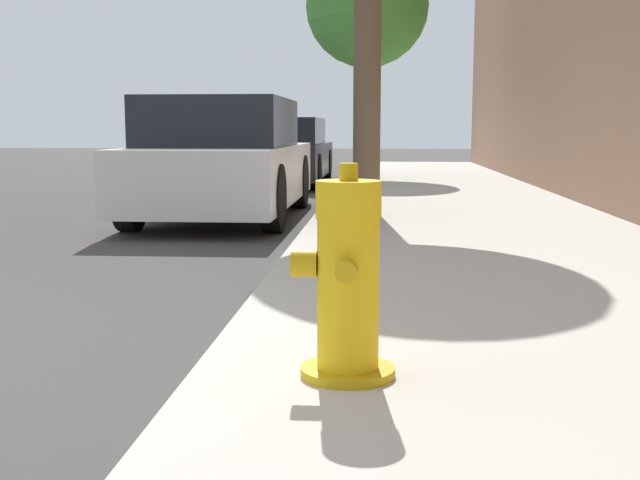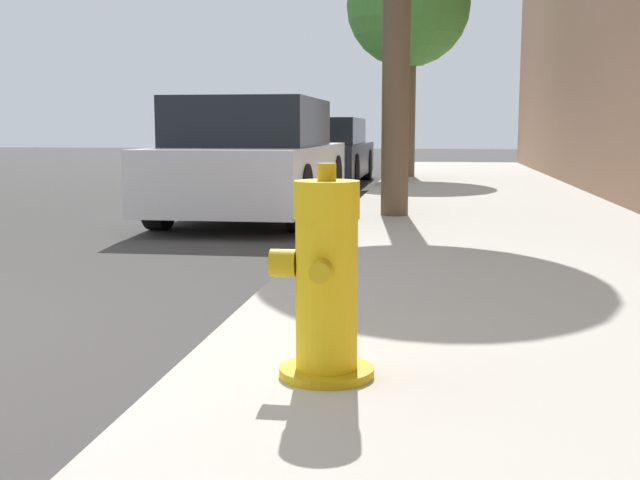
{
  "view_description": "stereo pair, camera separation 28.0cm",
  "coord_description": "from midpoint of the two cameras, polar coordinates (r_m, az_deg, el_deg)",
  "views": [
    {
      "loc": [
        2.93,
        -3.16,
        1.07
      ],
      "look_at": [
        2.61,
        1.03,
        0.48
      ],
      "focal_mm": 45.0,
      "sensor_mm": 36.0,
      "label": 1
    },
    {
      "loc": [
        3.21,
        -3.13,
        1.07
      ],
      "look_at": [
        2.61,
        1.03,
        0.48
      ],
      "focal_mm": 45.0,
      "sensor_mm": 36.0,
      "label": 2
    }
  ],
  "objects": [
    {
      "name": "sidewalk_slab",
      "position": [
        3.38,
        21.01,
        -9.88
      ],
      "size": [
        3.27,
        40.0,
        0.12
      ],
      "color": "beige",
      "rests_on": "ground_plane"
    },
    {
      "name": "fire_hydrant",
      "position": [
        3.04,
        3.06,
        -3.05
      ],
      "size": [
        0.4,
        0.4,
        0.82
      ],
      "color": "#C39C11",
      "rests_on": "sidewalk_slab"
    },
    {
      "name": "parked_car_near",
      "position": [
        9.61,
        -3.84,
        5.66
      ],
      "size": [
        1.71,
        4.21,
        1.41
      ],
      "color": "silver",
      "rests_on": "ground_plane"
    },
    {
      "name": "parked_car_mid",
      "position": [
        15.41,
        0.31,
        6.27
      ],
      "size": [
        1.84,
        4.53,
        1.26
      ],
      "color": "black",
      "rests_on": "ground_plane"
    },
    {
      "name": "street_tree_far",
      "position": [
        16.27,
        6.8,
        16.15
      ],
      "size": [
        2.4,
        2.4,
        4.53
      ],
      "color": "brown",
      "rests_on": "sidewalk_slab"
    }
  ]
}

